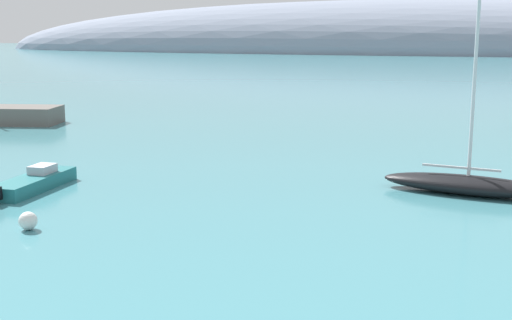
# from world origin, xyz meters

# --- Properties ---
(distant_ridge) EXTENTS (291.24, 58.62, 34.00)m
(distant_ridge) POSITION_xyz_m (-19.18, 218.28, 0.00)
(distant_ridge) COLOR gray
(distant_ridge) RESTS_ON ground
(sailboat_black_mid_mooring) EXTENTS (8.06, 2.96, 10.74)m
(sailboat_black_mid_mooring) POSITION_xyz_m (12.17, 24.13, 0.53)
(sailboat_black_mid_mooring) COLOR black
(sailboat_black_mid_mooring) RESTS_ON water
(motorboat_teal_alongside_breakwater) EXTENTS (1.90, 5.78, 1.05)m
(motorboat_teal_alongside_breakwater) POSITION_xyz_m (-7.44, 18.38, 0.37)
(motorboat_teal_alongside_breakwater) COLOR #1E6B70
(motorboat_teal_alongside_breakwater) RESTS_ON water
(mooring_buoy_white) EXTENTS (0.71, 0.71, 0.71)m
(mooring_buoy_white) POSITION_xyz_m (-3.52, 12.80, 0.35)
(mooring_buoy_white) COLOR silver
(mooring_buoy_white) RESTS_ON water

